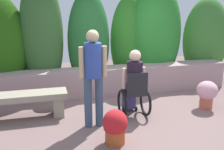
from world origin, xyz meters
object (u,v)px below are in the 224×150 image
person_standing_companion (93,72)px  flower_pot_terracotta_by_wall (115,126)px  stone_bench (24,101)px  person_in_wheelchair (134,86)px  flower_pot_purple_near (207,93)px

person_standing_companion → flower_pot_terracotta_by_wall: size_ratio=3.05×
stone_bench → person_standing_companion: 1.55m
person_in_wheelchair → flower_pot_purple_near: bearing=3.3°
person_in_wheelchair → flower_pot_purple_near: 1.64m
person_in_wheelchair → person_standing_companion: (-0.84, -0.25, 0.39)m
person_in_wheelchair → flower_pot_terracotta_by_wall: 1.20m
flower_pot_purple_near → flower_pot_terracotta_by_wall: bearing=-157.6°
person_standing_companion → flower_pot_purple_near: 2.55m
flower_pot_purple_near → person_standing_companion: bearing=-174.9°
person_standing_companion → flower_pot_purple_near: bearing=6.9°
person_standing_companion → person_in_wheelchair: bearing=18.5°
person_in_wheelchair → flower_pot_terracotta_by_wall: (-0.63, -0.96, -0.33)m
person_standing_companion → flower_pot_terracotta_by_wall: (0.20, -0.71, -0.72)m
stone_bench → person_standing_companion: bearing=-22.4°
person_in_wheelchair → flower_pot_terracotta_by_wall: person_in_wheelchair is taller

